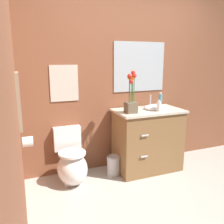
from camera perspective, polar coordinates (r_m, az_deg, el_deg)
The scene contains 13 objects.
ground_plane at distance 2.72m, azimuth 17.47°, elevation -23.14°, with size 9.93×9.93×0.00m, color #B2ADA3.
wall_back at distance 3.56m, azimuth 6.51°, elevation 7.50°, with size 4.63×0.05×2.50m, color brown.
wall_left at distance 2.12m, azimuth -22.63°, elevation 3.14°, with size 0.05×4.00×2.50m, color brown.
toilet at distance 3.17m, azimuth -9.69°, elevation -12.19°, with size 0.38×0.59×0.69m.
vanity_cabinet at distance 3.44m, azimuth 8.53°, elevation -6.41°, with size 0.94×0.56×1.06m.
flower_vase at distance 3.07m, azimuth 4.59°, elevation 3.39°, with size 0.14×0.14×0.54m.
soap_bottle at distance 3.52m, azimuth 11.49°, elevation 2.75°, with size 0.05×0.05×0.21m.
lotion_bottle at distance 3.23m, azimuth 11.17°, elevation 1.34°, with size 0.06×0.06×0.15m.
trash_bin at distance 3.34m, azimuth 0.38°, elevation -12.65°, with size 0.18×0.18×0.27m.
wall_poster at distance 3.16m, azimuth -11.40°, elevation 6.76°, with size 0.36×0.01×0.47m, color beige.
wall_mirror at distance 3.51m, azimuth 6.60°, elevation 10.70°, with size 0.80×0.01×0.70m, color #B2BCC6.
hanging_towel at distance 2.33m, azimuth -21.48°, elevation 2.48°, with size 0.03×0.28×0.52m, color gray.
toilet_paper_roll at distance 2.77m, azimuth -19.56°, elevation -6.71°, with size 0.11×0.11×0.11m, color white.
Camera 1 is at (-1.47, -1.67, 1.57)m, focal length 38.12 mm.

